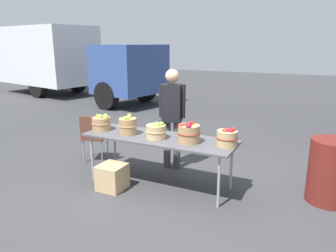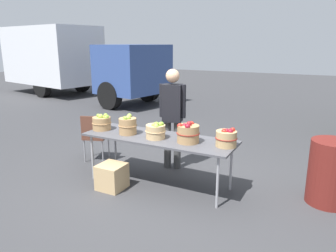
# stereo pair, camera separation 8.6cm
# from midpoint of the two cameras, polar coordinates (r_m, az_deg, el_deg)

# --- Properties ---
(ground_plane) EXTENTS (40.00, 40.00, 0.00)m
(ground_plane) POSITION_cam_midpoint_polar(r_m,az_deg,el_deg) (5.01, -2.05, -10.23)
(ground_plane) COLOR #38383A
(market_table) EXTENTS (2.30, 0.76, 0.75)m
(market_table) POSITION_cam_midpoint_polar(r_m,az_deg,el_deg) (4.76, -2.12, -2.44)
(market_table) COLOR #4C4C51
(market_table) RESTS_ON ground
(apple_basket_green_0) EXTENTS (0.31, 0.31, 0.26)m
(apple_basket_green_0) POSITION_cam_midpoint_polar(r_m,az_deg,el_deg) (5.23, -12.21, 0.52)
(apple_basket_green_0) COLOR #A87F51
(apple_basket_green_0) RESTS_ON market_table
(apple_basket_green_1) EXTENTS (0.29, 0.29, 0.30)m
(apple_basket_green_1) POSITION_cam_midpoint_polar(r_m,az_deg,el_deg) (4.91, -7.67, 0.09)
(apple_basket_green_1) COLOR #A87F51
(apple_basket_green_1) RESTS_ON market_table
(apple_basket_green_2) EXTENTS (0.30, 0.30, 0.26)m
(apple_basket_green_2) POSITION_cam_midpoint_polar(r_m,az_deg,el_deg) (4.66, -2.64, -0.87)
(apple_basket_green_2) COLOR tan
(apple_basket_green_2) RESTS_ON market_table
(apple_basket_red_0) EXTENTS (0.33, 0.33, 0.30)m
(apple_basket_red_0) POSITION_cam_midpoint_polar(r_m,az_deg,el_deg) (4.47, 3.14, -1.26)
(apple_basket_red_0) COLOR #A87F51
(apple_basket_red_0) RESTS_ON market_table
(apple_basket_red_1) EXTENTS (0.30, 0.30, 0.26)m
(apple_basket_red_1) POSITION_cam_midpoint_polar(r_m,az_deg,el_deg) (4.37, 9.93, -2.06)
(apple_basket_red_1) COLOR tan
(apple_basket_red_1) RESTS_ON market_table
(vendor_adult) EXTENTS (0.44, 0.29, 1.70)m
(vendor_adult) POSITION_cam_midpoint_polar(r_m,az_deg,el_deg) (5.34, 0.27, 2.63)
(vendor_adult) COLOR #3F3F3F
(vendor_adult) RESTS_ON ground
(box_truck) EXTENTS (7.96, 3.52, 2.75)m
(box_truck) POSITION_cam_midpoint_polar(r_m,az_deg,el_deg) (13.76, -18.21, 11.29)
(box_truck) COLOR silver
(box_truck) RESTS_ON ground
(folding_chair) EXTENTS (0.51, 0.51, 0.86)m
(folding_chair) POSITION_cam_midpoint_polar(r_m,az_deg,el_deg) (5.92, -13.49, -1.46)
(folding_chair) COLOR brown
(folding_chair) RESTS_ON ground
(trash_barrel) EXTENTS (0.57, 0.57, 0.87)m
(trash_barrel) POSITION_cam_midpoint_polar(r_m,az_deg,el_deg) (4.82, 26.45, -7.23)
(trash_barrel) COLOR maroon
(trash_barrel) RESTS_ON ground
(produce_crate) EXTENTS (0.37, 0.37, 0.37)m
(produce_crate) POSITION_cam_midpoint_polar(r_m,az_deg,el_deg) (4.86, -10.39, -8.90)
(produce_crate) COLOR tan
(produce_crate) RESTS_ON ground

